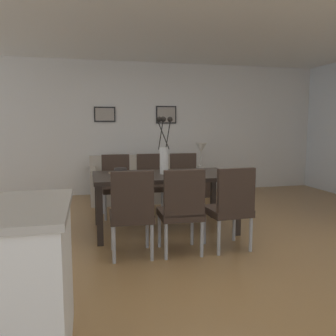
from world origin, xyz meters
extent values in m
plane|color=olive|center=(0.00, 0.00, 0.00)|extent=(9.00, 9.00, 0.00)
cube|color=silver|center=(0.00, 3.25, 1.30)|extent=(9.00, 0.10, 2.60)
cube|color=white|center=(0.00, 0.40, 2.64)|extent=(9.00, 7.20, 0.08)
cube|color=black|center=(-0.27, 0.60, 0.71)|extent=(1.80, 0.98, 0.05)
cube|color=black|center=(0.57, 1.03, 0.34)|extent=(0.07, 0.07, 0.69)
cube|color=black|center=(-1.11, 1.03, 0.34)|extent=(0.07, 0.07, 0.69)
cube|color=black|center=(0.57, 0.17, 0.34)|extent=(0.07, 0.07, 0.69)
cube|color=black|center=(-1.11, 0.17, 0.34)|extent=(0.07, 0.07, 0.69)
cube|color=#33261E|center=(-0.80, -0.21, 0.42)|extent=(0.46, 0.46, 0.08)
cube|color=#33261E|center=(-0.80, -0.40, 0.68)|extent=(0.42, 0.08, 0.48)
cylinder|color=#9EA0A5|center=(-0.60, -0.02, 0.19)|extent=(0.04, 0.04, 0.38)
cylinder|color=#9EA0A5|center=(-0.98, -0.01, 0.19)|extent=(0.04, 0.04, 0.38)
cylinder|color=#9EA0A5|center=(-0.61, -0.40, 0.19)|extent=(0.04, 0.04, 0.38)
cylinder|color=#9EA0A5|center=(-0.99, -0.39, 0.19)|extent=(0.04, 0.04, 0.38)
cube|color=#33261E|center=(-0.81, 1.42, 0.42)|extent=(0.45, 0.45, 0.08)
cube|color=#33261E|center=(-0.81, 1.61, 0.68)|extent=(0.42, 0.07, 0.48)
cylinder|color=#9EA0A5|center=(-0.99, 1.23, 0.19)|extent=(0.04, 0.04, 0.38)
cylinder|color=#9EA0A5|center=(-0.61, 1.24, 0.19)|extent=(0.04, 0.04, 0.38)
cylinder|color=#9EA0A5|center=(-1.00, 1.61, 0.19)|extent=(0.04, 0.04, 0.38)
cylinder|color=#9EA0A5|center=(-0.62, 1.62, 0.19)|extent=(0.04, 0.04, 0.38)
cube|color=#33261E|center=(-0.27, -0.23, 0.42)|extent=(0.45, 0.45, 0.08)
cube|color=#33261E|center=(-0.28, -0.42, 0.68)|extent=(0.42, 0.07, 0.48)
cylinder|color=#9EA0A5|center=(-0.08, -0.04, 0.19)|extent=(0.04, 0.04, 0.38)
cylinder|color=#9EA0A5|center=(-0.46, -0.03, 0.19)|extent=(0.04, 0.04, 0.38)
cylinder|color=#9EA0A5|center=(-0.09, -0.42, 0.19)|extent=(0.04, 0.04, 0.38)
cylinder|color=#9EA0A5|center=(-0.47, -0.41, 0.19)|extent=(0.04, 0.04, 0.38)
cube|color=#33261E|center=(-0.27, 1.42, 0.42)|extent=(0.45, 0.45, 0.08)
cube|color=#33261E|center=(-0.27, 1.61, 0.68)|extent=(0.42, 0.06, 0.48)
cylinder|color=#9EA0A5|center=(-0.46, 1.23, 0.19)|extent=(0.04, 0.04, 0.38)
cylinder|color=#9EA0A5|center=(-0.08, 1.23, 0.19)|extent=(0.04, 0.04, 0.38)
cylinder|color=#9EA0A5|center=(-0.46, 1.61, 0.19)|extent=(0.04, 0.04, 0.38)
cylinder|color=#9EA0A5|center=(-0.08, 1.61, 0.19)|extent=(0.04, 0.04, 0.38)
cube|color=#33261E|center=(0.27, -0.22, 0.42)|extent=(0.47, 0.47, 0.08)
cube|color=#33261E|center=(0.29, -0.41, 0.68)|extent=(0.42, 0.09, 0.48)
cylinder|color=#9EA0A5|center=(0.45, -0.01, 0.19)|extent=(0.04, 0.04, 0.38)
cylinder|color=#9EA0A5|center=(0.07, -0.04, 0.19)|extent=(0.04, 0.04, 0.38)
cylinder|color=#9EA0A5|center=(0.48, -0.39, 0.19)|extent=(0.04, 0.04, 0.38)
cylinder|color=#9EA0A5|center=(0.10, -0.42, 0.19)|extent=(0.04, 0.04, 0.38)
cube|color=#33261E|center=(0.25, 1.40, 0.42)|extent=(0.47, 0.47, 0.08)
cube|color=#33261E|center=(0.26, 1.59, 0.68)|extent=(0.42, 0.09, 0.48)
cylinder|color=#9EA0A5|center=(0.05, 1.22, 0.19)|extent=(0.04, 0.04, 0.38)
cylinder|color=#9EA0A5|center=(0.43, 1.20, 0.19)|extent=(0.04, 0.04, 0.38)
cylinder|color=#9EA0A5|center=(0.07, 1.60, 0.19)|extent=(0.04, 0.04, 0.38)
cylinder|color=#9EA0A5|center=(0.45, 1.58, 0.19)|extent=(0.04, 0.04, 0.38)
cylinder|color=silver|center=(-0.27, 0.60, 0.91)|extent=(0.11, 0.11, 0.34)
cylinder|color=black|center=(-0.21, 0.62, 1.24)|extent=(0.05, 0.12, 0.37)
sphere|color=black|center=(-0.18, 0.63, 1.44)|extent=(0.07, 0.07, 0.07)
cylinder|color=black|center=(-0.30, 0.65, 1.24)|extent=(0.08, 0.05, 0.38)
sphere|color=black|center=(-0.31, 0.68, 1.44)|extent=(0.07, 0.07, 0.07)
cylinder|color=black|center=(-0.29, 0.55, 1.24)|extent=(0.15, 0.06, 0.36)
sphere|color=black|center=(-0.30, 0.52, 1.44)|extent=(0.07, 0.07, 0.07)
cylinder|color=#7F705B|center=(-0.81, 0.38, 0.74)|extent=(0.32, 0.32, 0.01)
cylinder|color=#2D2826|center=(-0.81, 0.38, 0.78)|extent=(0.17, 0.17, 0.06)
cylinder|color=black|center=(-0.81, 0.38, 0.79)|extent=(0.13, 0.13, 0.04)
cylinder|color=#7F705B|center=(-0.81, 0.82, 0.74)|extent=(0.32, 0.32, 0.01)
cylinder|color=#2D2826|center=(-0.81, 0.82, 0.78)|extent=(0.17, 0.17, 0.06)
cylinder|color=black|center=(-0.81, 0.82, 0.79)|extent=(0.13, 0.13, 0.04)
cube|color=#B2A899|center=(-0.33, 2.47, 0.21)|extent=(1.74, 0.84, 0.42)
cube|color=#B2A899|center=(-0.33, 2.81, 0.61)|extent=(1.74, 0.16, 0.38)
cube|color=#B2A899|center=(0.49, 2.47, 0.52)|extent=(0.10, 0.84, 0.20)
cube|color=#B2A899|center=(-1.15, 2.47, 0.52)|extent=(0.10, 0.84, 0.20)
cube|color=#33261E|center=(0.89, 2.57, 0.26)|extent=(0.36, 0.36, 0.52)
cylinder|color=beige|center=(0.89, 2.57, 0.56)|extent=(0.12, 0.12, 0.08)
cylinder|color=beige|center=(0.89, 2.57, 0.74)|extent=(0.02, 0.02, 0.30)
cone|color=silver|center=(0.89, 2.57, 0.94)|extent=(0.22, 0.22, 0.18)
cube|color=black|center=(-0.88, 3.18, 1.57)|extent=(0.41, 0.02, 0.29)
cube|color=#9E9389|center=(-0.88, 3.17, 1.57)|extent=(0.36, 0.01, 0.24)
cube|color=black|center=(0.34, 3.18, 1.57)|extent=(0.42, 0.02, 0.35)
cube|color=#9E9389|center=(0.34, 3.17, 1.57)|extent=(0.37, 0.01, 0.30)
camera|label=1|loc=(-1.22, -3.75, 1.37)|focal=37.24mm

